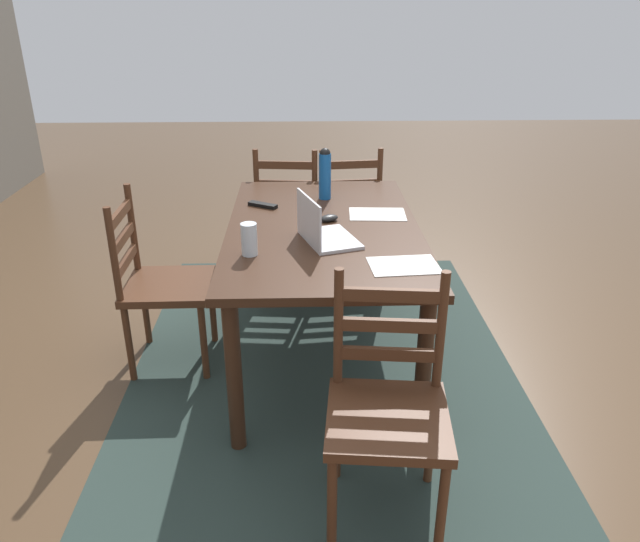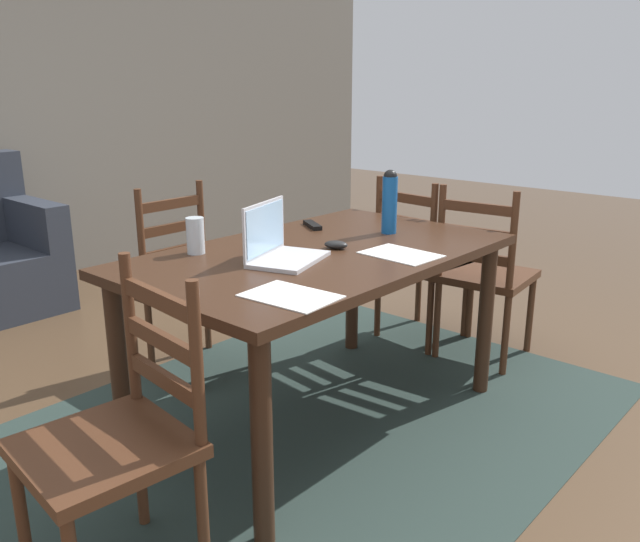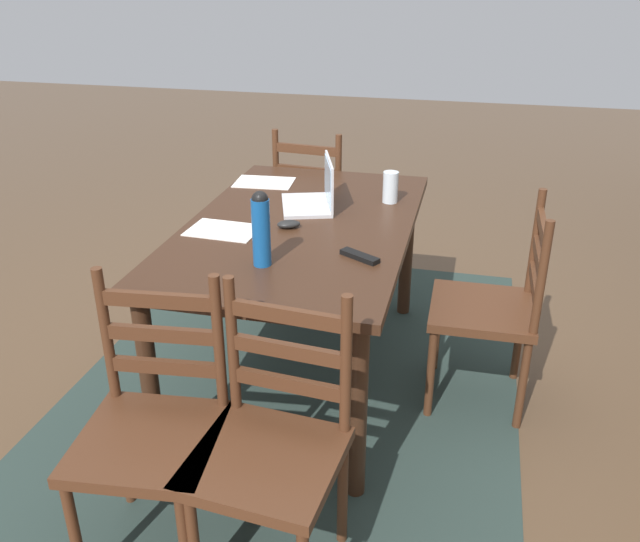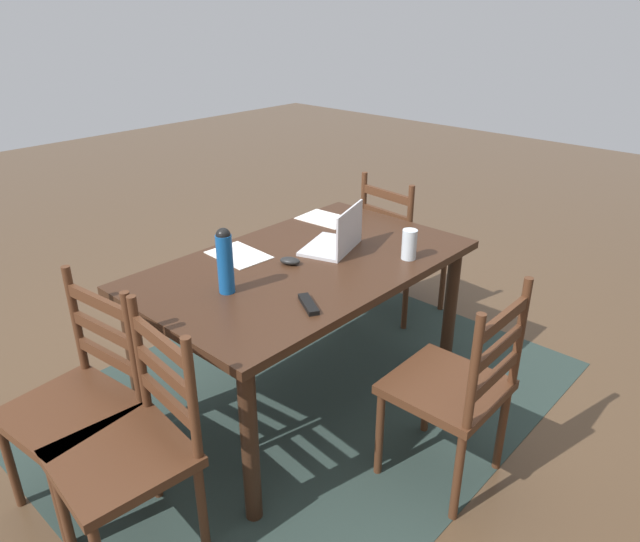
% 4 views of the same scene
% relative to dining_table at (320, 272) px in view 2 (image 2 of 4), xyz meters
% --- Properties ---
extents(ground_plane, '(14.00, 14.00, 0.00)m').
position_rel_dining_table_xyz_m(ground_plane, '(0.00, 0.00, -0.68)').
color(ground_plane, brown).
extents(area_rug, '(2.64, 2.03, 0.01)m').
position_rel_dining_table_xyz_m(area_rug, '(0.00, 0.00, -0.68)').
color(area_rug, '#283833').
rests_on(area_rug, ground).
extents(dining_table, '(1.62, 0.97, 0.78)m').
position_rel_dining_table_xyz_m(dining_table, '(0.00, 0.00, 0.00)').
color(dining_table, '#382114').
rests_on(dining_table, ground).
extents(chair_right_near, '(0.48, 0.48, 0.95)m').
position_rel_dining_table_xyz_m(chair_right_near, '(1.10, -0.20, -0.22)').
color(chair_right_near, '#4C2B19').
rests_on(chair_right_near, ground).
extents(chair_right_far, '(0.48, 0.48, 0.95)m').
position_rel_dining_table_xyz_m(chair_right_far, '(1.10, 0.20, -0.22)').
color(chair_right_far, '#4C2B19').
rests_on(chair_right_far, ground).
extents(chair_left_near, '(0.48, 0.48, 0.95)m').
position_rel_dining_table_xyz_m(chair_left_near, '(-1.10, -0.20, -0.22)').
color(chair_left_near, '#4C2B19').
rests_on(chair_left_near, ground).
extents(chair_far_head, '(0.45, 0.45, 0.95)m').
position_rel_dining_table_xyz_m(chair_far_head, '(-0.00, 0.85, -0.22)').
color(chair_far_head, '#4C2B19').
rests_on(chair_far_head, ground).
extents(laptop, '(0.37, 0.31, 0.23)m').
position_rel_dining_table_xyz_m(laptop, '(-0.22, 0.02, 0.15)').
color(laptop, silver).
rests_on(laptop, dining_table).
extents(water_bottle, '(0.07, 0.07, 0.29)m').
position_rel_dining_table_xyz_m(water_bottle, '(0.45, -0.02, 0.24)').
color(water_bottle, '#145199').
rests_on(water_bottle, dining_table).
extents(drinking_glass, '(0.07, 0.07, 0.15)m').
position_rel_dining_table_xyz_m(drinking_glass, '(-0.37, 0.34, 0.17)').
color(drinking_glass, silver).
rests_on(drinking_glass, dining_table).
extents(computer_mouse, '(0.09, 0.12, 0.03)m').
position_rel_dining_table_xyz_m(computer_mouse, '(0.07, -0.03, 0.11)').
color(computer_mouse, black).
rests_on(computer_mouse, dining_table).
extents(tv_remote, '(0.12, 0.17, 0.02)m').
position_rel_dining_table_xyz_m(tv_remote, '(0.31, 0.32, 0.10)').
color(tv_remote, black).
rests_on(tv_remote, dining_table).
extents(paper_stack_left, '(0.23, 0.31, 0.00)m').
position_rel_dining_table_xyz_m(paper_stack_left, '(-0.52, -0.33, 0.10)').
color(paper_stack_left, white).
rests_on(paper_stack_left, dining_table).
extents(paper_stack_right, '(0.23, 0.31, 0.00)m').
position_rel_dining_table_xyz_m(paper_stack_right, '(0.16, -0.29, 0.10)').
color(paper_stack_right, white).
rests_on(paper_stack_right, dining_table).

